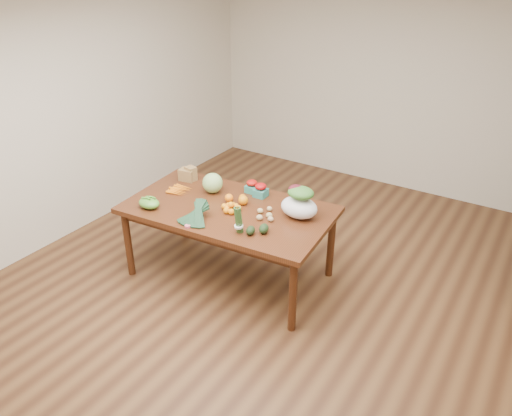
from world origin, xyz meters
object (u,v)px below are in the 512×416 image
Objects in this scene: asparagus_bundle at (239,220)px; dining_table at (229,242)px; kale_bunch at (194,214)px; mandarin_cluster at (231,206)px; paper_bag at (187,174)px; cabbage at (213,183)px; salad_bag at (299,204)px.

dining_table is at bearing 131.69° from asparagus_bundle.
mandarin_cluster is at bearing 62.37° from kale_bunch.
paper_bag is 0.40m from cabbage.
salad_bag reaches higher than cabbage.
kale_bunch reaches higher than paper_bag.
mandarin_cluster is (0.77, -0.31, -0.03)m from paper_bag.
salad_bag is at bearing 12.47° from dining_table.
cabbage is at bearing 106.58° from kale_bunch.
asparagus_bundle is at bearing -29.61° from paper_bag.
asparagus_bundle is (0.34, -0.33, 0.50)m from dining_table.
paper_bag is at bearing 145.76° from asparagus_bundle.
asparagus_bundle reaches higher than paper_bag.
paper_bag is 0.84× the size of asparagus_bundle.
kale_bunch is at bearing -113.00° from mandarin_cluster.
paper_bag is 1.21m from asparagus_bundle.
cabbage is at bearing -12.47° from paper_bag.
mandarin_cluster is 0.45× the size of kale_bunch.
asparagus_bundle reaches higher than kale_bunch.
paper_bag is 0.61× the size of salad_bag.
cabbage is (-0.32, 0.18, 0.47)m from dining_table.
mandarin_cluster is 0.72× the size of asparagus_bundle.
asparagus_bundle is at bearing -119.51° from salad_bag.
mandarin_cluster is 0.63m from salad_bag.
kale_bunch is 0.94m from salad_bag.
salad_bag is at bearing 0.68° from cabbage.
cabbage is 0.58× the size of salad_bag.
cabbage reaches higher than mandarin_cluster.
kale_bunch is at bearing -68.79° from cabbage.
mandarin_cluster is at bearing -21.91° from paper_bag.
asparagus_bundle is (0.43, 0.06, 0.05)m from kale_bunch.
paper_bag is 0.52× the size of kale_bunch.
paper_bag is at bearing 128.43° from kale_bunch.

